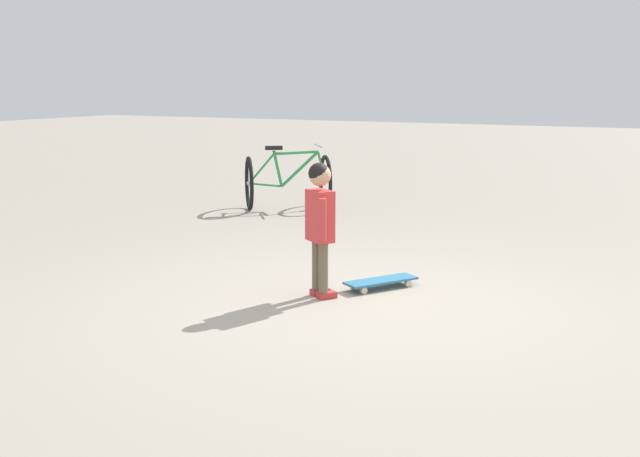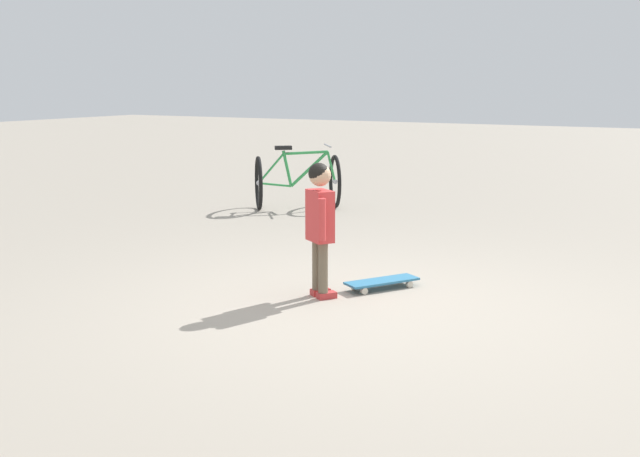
# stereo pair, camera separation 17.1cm
# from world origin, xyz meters

# --- Properties ---
(ground_plane) EXTENTS (50.00, 50.00, 0.00)m
(ground_plane) POSITION_xyz_m (0.00, 0.00, 0.00)
(ground_plane) COLOR #9E9384
(child_person) EXTENTS (0.28, 0.37, 1.06)m
(child_person) POSITION_xyz_m (0.35, -0.10, 0.66)
(child_person) COLOR brown
(child_person) RESTS_ON ground
(skateboard) EXTENTS (0.50, 0.63, 0.07)m
(skateboard) POSITION_xyz_m (0.02, -0.56, 0.06)
(skateboard) COLOR teal
(skateboard) RESTS_ON ground
(bicycle_near) EXTENTS (1.28, 1.22, 0.85)m
(bicycle_near) POSITION_xyz_m (2.68, -3.70, 0.38)
(bicycle_near) COLOR black
(bicycle_near) RESTS_ON ground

